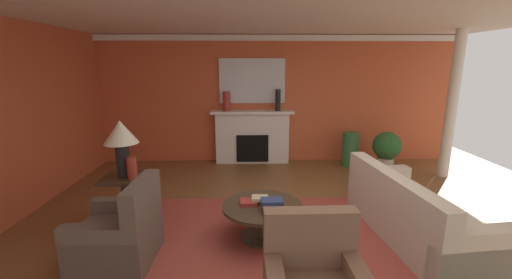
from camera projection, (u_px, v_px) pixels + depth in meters
The scene contains 21 objects.
ground_plane at pixel (292, 236), 4.13m from camera, with size 9.81×9.81×0.00m, color brown.
wall_fireplace at pixel (273, 99), 7.15m from camera, with size 8.15×0.12×2.77m, color #C65633.
ceiling_panel at pixel (294, 7), 3.78m from camera, with size 8.15×7.35×0.06m, color white.
crown_moulding at pixel (274, 38), 6.78m from camera, with size 8.15×0.08×0.12m, color white.
area_rug at pixel (262, 237), 4.08m from camera, with size 3.17×2.46×0.01m, color #993D33.
fireplace at pixel (252, 138), 7.13m from camera, with size 1.80×0.35×1.17m.
mantel_mirror at pixel (252, 81), 6.96m from camera, with size 1.42×0.04×0.95m, color silver.
sofa at pixel (413, 215), 4.04m from camera, with size 1.11×2.18×0.85m.
armchair_near_window at pixel (120, 236), 3.53m from camera, with size 0.83×0.83×0.95m.
coffee_table at pixel (262, 214), 4.01m from camera, with size 1.00×1.00×0.45m.
side_table at pixel (127, 197), 4.34m from camera, with size 0.56×0.56×0.70m.
table_lamp at pixel (121, 138), 4.16m from camera, with size 0.44×0.44×0.75m.
vase_tall_corner at pixel (350, 149), 6.93m from camera, with size 0.35×0.35×0.73m, color #33703D.
vase_on_side_table at pixel (132, 168), 4.13m from camera, with size 0.12×0.12×0.30m, color #9E3328.
vase_mantel_right at pixel (278, 100), 6.90m from camera, with size 0.11×0.11×0.46m, color black.
vase_mantel_left at pixel (227, 101), 6.88m from camera, with size 0.16×0.16×0.41m, color #9E3328.
book_red_cover at pixel (249, 202), 4.00m from camera, with size 0.20×0.20×0.05m, color maroon.
book_art_folio at pixel (260, 198), 4.02m from camera, with size 0.20×0.16×0.04m, color tan.
book_small_novel at pixel (272, 202), 3.80m from camera, with size 0.26×0.18×0.06m, color navy.
potted_plant at pixel (387, 149), 6.49m from camera, with size 0.56×0.56×0.83m.
column_white at pixel (452, 106), 6.07m from camera, with size 0.20×0.20×2.77m, color white.
Camera 1 is at (-0.54, -3.73, 2.15)m, focal length 22.60 mm.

